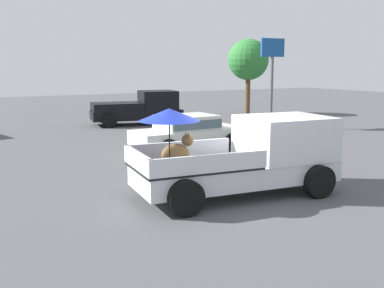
{
  "coord_description": "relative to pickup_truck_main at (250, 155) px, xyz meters",
  "views": [
    {
      "loc": [
        -6.24,
        -9.02,
        3.19
      ],
      "look_at": [
        -0.44,
        1.46,
        1.1
      ],
      "focal_mm": 42.6,
      "sensor_mm": 36.0,
      "label": 1
    }
  ],
  "objects": [
    {
      "name": "pickup_truck_far",
      "position": [
        2.84,
        13.89,
        -0.11
      ],
      "size": [
        5.05,
        2.84,
        1.8
      ],
      "rotation": [
        0.0,
        0.0,
        -0.18
      ],
      "color": "black",
      "rests_on": "ground"
    },
    {
      "name": "pickup_truck_main",
      "position": [
        0.0,
        0.0,
        0.0
      ],
      "size": [
        5.21,
        2.65,
        2.23
      ],
      "rotation": [
        0.0,
        0.0,
        -0.1
      ],
      "color": "black",
      "rests_on": "ground"
    },
    {
      "name": "motel_sign",
      "position": [
        8.05,
        9.24,
        2.21
      ],
      "size": [
        1.4,
        0.16,
        4.48
      ],
      "color": "#59595B",
      "rests_on": "ground"
    },
    {
      "name": "parked_sedan_near",
      "position": [
        1.48,
        5.94,
        -0.24
      ],
      "size": [
        4.36,
        2.09,
        1.33
      ],
      "rotation": [
        0.0,
        0.0,
        0.03
      ],
      "color": "black",
      "rests_on": "ground"
    },
    {
      "name": "tree_by_lot",
      "position": [
        11.09,
        15.45,
        2.52
      ],
      "size": [
        2.64,
        2.64,
        4.85
      ],
      "color": "brown",
      "rests_on": "ground"
    },
    {
      "name": "ground_plane",
      "position": [
        -0.38,
        0.04,
        -0.98
      ],
      "size": [
        80.0,
        80.0,
        0.0
      ],
      "primitive_type": "plane",
      "color": "#4C4C4F"
    }
  ]
}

